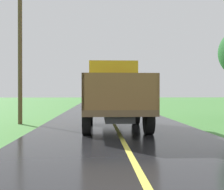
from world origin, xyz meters
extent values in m
cube|color=#2D2D30|center=(-0.06, 9.96, 0.68)|extent=(0.90, 5.51, 0.24)
cube|color=brown|center=(-0.06, 9.96, 0.88)|extent=(2.30, 5.80, 0.20)
cube|color=gold|center=(-0.06, 11.91, 1.93)|extent=(2.10, 1.90, 1.90)
cube|color=black|center=(-0.06, 12.87, 2.26)|extent=(1.78, 0.02, 0.76)
cube|color=brown|center=(-1.17, 8.99, 1.53)|extent=(0.08, 3.85, 1.10)
cube|color=brown|center=(1.05, 8.99, 1.53)|extent=(0.08, 3.85, 1.10)
cube|color=brown|center=(-0.06, 7.10, 1.53)|extent=(2.30, 0.08, 1.10)
cube|color=brown|center=(-0.06, 10.87, 1.53)|extent=(2.30, 0.08, 1.10)
cylinder|color=black|center=(-1.11, 11.76, 0.58)|extent=(0.28, 1.00, 1.00)
cylinder|color=black|center=(0.99, 11.76, 0.58)|extent=(0.28, 1.00, 1.00)
cylinder|color=black|center=(-1.11, 8.37, 0.58)|extent=(0.28, 1.00, 1.00)
cylinder|color=black|center=(0.99, 8.37, 0.58)|extent=(0.28, 1.00, 1.00)
ellipsoid|color=#B3CD2E|center=(0.80, 7.63, 1.17)|extent=(0.60, 0.76, 0.42)
ellipsoid|color=#B2C227|center=(-0.75, 10.56, 1.47)|extent=(0.57, 0.69, 0.49)
ellipsoid|color=#ADB82A|center=(0.79, 7.74, 1.15)|extent=(0.52, 0.54, 0.47)
ellipsoid|color=gold|center=(-0.08, 10.03, 1.12)|extent=(0.56, 0.65, 0.46)
ellipsoid|color=#AAC22F|center=(-0.28, 7.77, 1.81)|extent=(0.50, 0.65, 0.38)
ellipsoid|color=gold|center=(0.24, 8.25, 1.48)|extent=(0.53, 0.54, 0.51)
ellipsoid|color=#AEC42A|center=(-0.78, 10.32, 1.83)|extent=(0.45, 0.46, 0.43)
ellipsoid|color=#9CB920|center=(0.30, 8.70, 1.14)|extent=(0.49, 0.52, 0.45)
ellipsoid|color=#B4C524|center=(-0.25, 8.81, 1.77)|extent=(0.40, 0.47, 0.49)
cylinder|color=brown|center=(-4.46, 12.69, 3.48)|extent=(0.20, 0.20, 6.97)
camera|label=1|loc=(-0.73, -1.51, 1.48)|focal=46.99mm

